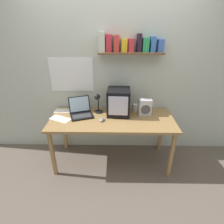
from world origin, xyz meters
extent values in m
plane|color=#67594F|center=(0.00, 0.00, 0.00)|extent=(12.00, 12.00, 0.00)
cube|color=beige|center=(0.00, 0.42, 1.30)|extent=(5.60, 0.06, 2.60)
cube|color=white|center=(-0.61, 0.39, 1.28)|extent=(0.65, 0.01, 0.50)
cube|color=brown|center=(0.25, 0.30, 1.60)|extent=(0.88, 0.18, 0.02)
cube|color=beige|center=(-0.14, 0.33, 1.74)|extent=(0.08, 0.13, 0.25)
cube|color=red|center=(-0.05, 0.33, 1.72)|extent=(0.07, 0.12, 0.22)
cube|color=red|center=(0.05, 0.33, 1.72)|extent=(0.07, 0.12, 0.21)
cube|color=gold|center=(0.16, 0.34, 1.70)|extent=(0.08, 0.12, 0.16)
cube|color=#BD3038|center=(0.25, 0.33, 1.70)|extent=(0.07, 0.13, 0.17)
cube|color=#26192C|center=(0.36, 0.33, 1.73)|extent=(0.06, 0.12, 0.23)
cube|color=#279855|center=(0.45, 0.33, 1.70)|extent=(0.08, 0.12, 0.17)
cube|color=#376BBB|center=(0.54, 0.33, 1.71)|extent=(0.06, 0.12, 0.20)
cube|color=#3F67B9|center=(0.65, 0.34, 1.70)|extent=(0.08, 0.11, 0.16)
cube|color=#A07846|center=(0.00, 0.00, 0.74)|extent=(1.74, 0.73, 0.03)
cube|color=#A07846|center=(-0.81, -0.30, 0.36)|extent=(0.04, 0.05, 0.72)
cube|color=#A07846|center=(0.81, -0.30, 0.36)|extent=(0.04, 0.05, 0.72)
cube|color=#A07846|center=(-0.81, 0.30, 0.36)|extent=(0.04, 0.05, 0.72)
cube|color=#A07846|center=(0.81, 0.30, 0.36)|extent=(0.04, 0.05, 0.72)
cube|color=black|center=(0.09, 0.15, 0.95)|extent=(0.34, 0.35, 0.38)
cube|color=silver|center=(0.08, -0.02, 0.96)|extent=(0.26, 0.02, 0.27)
cube|color=black|center=(-0.44, 0.05, 0.77)|extent=(0.37, 0.33, 0.02)
cube|color=#38383A|center=(-0.43, 0.03, 0.78)|extent=(0.29, 0.21, 0.00)
cube|color=black|center=(-0.49, 0.20, 0.89)|extent=(0.32, 0.18, 0.23)
cube|color=silver|center=(-0.49, 0.20, 0.89)|extent=(0.29, 0.16, 0.21)
cylinder|color=black|center=(-0.21, 0.20, 0.77)|extent=(0.12, 0.12, 0.01)
cylinder|color=black|center=(-0.21, 0.20, 0.90)|extent=(0.02, 0.02, 0.25)
sphere|color=black|center=(-0.21, 0.15, 1.03)|extent=(0.09, 0.09, 0.09)
cylinder|color=white|center=(0.34, 0.25, 0.82)|extent=(0.07, 0.07, 0.11)
cylinder|color=#4CC656|center=(0.34, 0.25, 0.80)|extent=(0.07, 0.07, 0.08)
cube|color=silver|center=(0.47, 0.13, 0.88)|extent=(0.19, 0.11, 0.24)
cylinder|color=#4C4C51|center=(0.48, 0.07, 0.86)|extent=(0.14, 0.01, 0.14)
ellipsoid|color=gray|center=(-0.14, -0.07, 0.77)|extent=(0.07, 0.11, 0.03)
cube|color=white|center=(-0.72, -0.03, 0.76)|extent=(0.33, 0.26, 0.00)
cube|color=white|center=(-0.75, 0.24, 0.76)|extent=(0.28, 0.15, 0.00)
camera|label=1|loc=(0.04, -2.18, 1.92)|focal=28.00mm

